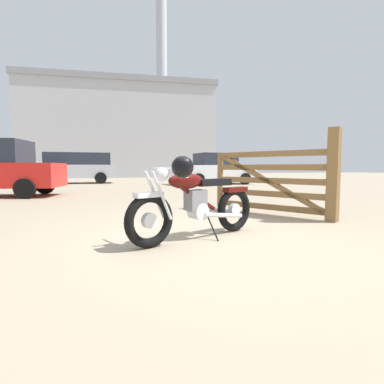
{
  "coord_description": "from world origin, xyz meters",
  "views": [
    {
      "loc": [
        -1.19,
        -3.84,
        0.94
      ],
      "look_at": [
        0.06,
        1.06,
        0.52
      ],
      "focal_mm": 28.46,
      "sensor_mm": 36.0,
      "label": 1
    }
  ],
  "objects_px": {
    "timber_gate": "(282,179)",
    "silver_sedan_mid": "(215,169)",
    "vintage_motorcycle": "(195,202)",
    "blue_hatchback_right": "(75,167)"
  },
  "relations": [
    {
      "from": "timber_gate",
      "to": "silver_sedan_mid",
      "type": "relative_size",
      "value": 0.5
    },
    {
      "from": "silver_sedan_mid",
      "to": "blue_hatchback_right",
      "type": "xyz_separation_m",
      "value": [
        -7.47,
        2.88,
        0.1
      ]
    },
    {
      "from": "silver_sedan_mid",
      "to": "blue_hatchback_right",
      "type": "height_order",
      "value": "blue_hatchback_right"
    },
    {
      "from": "timber_gate",
      "to": "silver_sedan_mid",
      "type": "bearing_deg",
      "value": -45.07
    },
    {
      "from": "vintage_motorcycle",
      "to": "silver_sedan_mid",
      "type": "bearing_deg",
      "value": -135.34
    },
    {
      "from": "vintage_motorcycle",
      "to": "silver_sedan_mid",
      "type": "relative_size",
      "value": 0.44
    },
    {
      "from": "blue_hatchback_right",
      "to": "vintage_motorcycle",
      "type": "bearing_deg",
      "value": 98.7
    },
    {
      "from": "timber_gate",
      "to": "silver_sedan_mid",
      "type": "distance_m",
      "value": 10.7
    },
    {
      "from": "vintage_motorcycle",
      "to": "blue_hatchback_right",
      "type": "distance_m",
      "value": 15.12
    },
    {
      "from": "vintage_motorcycle",
      "to": "blue_hatchback_right",
      "type": "relative_size",
      "value": 0.4
    }
  ]
}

